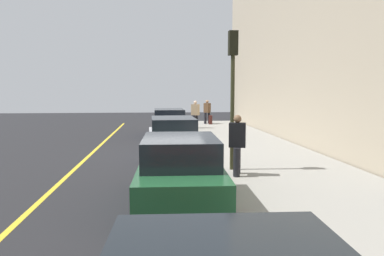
# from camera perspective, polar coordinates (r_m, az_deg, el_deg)

# --- Properties ---
(ground_plane) EXTENTS (56.00, 56.00, 0.00)m
(ground_plane) POSITION_cam_1_polar(r_m,az_deg,el_deg) (14.33, -3.29, -4.20)
(ground_plane) COLOR black
(sidewalk) EXTENTS (28.00, 4.60, 0.15)m
(sidewalk) POSITION_cam_1_polar(r_m,az_deg,el_deg) (14.80, 9.61, -3.66)
(sidewalk) COLOR gray
(sidewalk) RESTS_ON ground
(lane_stripe_centre) EXTENTS (28.00, 0.14, 0.01)m
(lane_stripe_centre) POSITION_cam_1_polar(r_m,az_deg,el_deg) (14.59, -15.99, -4.23)
(lane_stripe_centre) COLOR gold
(lane_stripe_centre) RESTS_ON ground
(snow_bank_curb) EXTENTS (6.84, 0.56, 0.22)m
(snow_bank_curb) POSITION_cam_1_polar(r_m,az_deg,el_deg) (19.63, -1.78, -1.13)
(snow_bank_curb) COLOR white
(snow_bank_curb) RESTS_ON ground
(parked_car_green) EXTENTS (4.21, 2.00, 1.51)m
(parked_car_green) POSITION_cam_1_polar(r_m,az_deg,el_deg) (8.11, -1.91, -6.62)
(parked_car_green) COLOR black
(parked_car_green) RESTS_ON ground
(parked_car_silver) EXTENTS (4.58, 2.00, 1.51)m
(parked_car_silver) POSITION_cam_1_polar(r_m,az_deg,el_deg) (13.81, -3.05, -1.41)
(parked_car_silver) COLOR black
(parked_car_silver) RESTS_ON ground
(parked_car_navy) EXTENTS (4.73, 1.94, 1.51)m
(parked_car_navy) POSITION_cam_1_polar(r_m,az_deg,el_deg) (20.20, -3.67, 0.91)
(parked_car_navy) COLOR black
(parked_car_navy) RESTS_ON ground
(pedestrian_tan_coat) EXTENTS (0.53, 0.56, 1.74)m
(pedestrian_tan_coat) POSITION_cam_1_polar(r_m,az_deg,el_deg) (22.93, 0.53, 2.32)
(pedestrian_tan_coat) COLOR black
(pedestrian_tan_coat) RESTS_ON sidewalk
(pedestrian_brown_coat) EXTENTS (0.54, 0.51, 1.71)m
(pedestrian_brown_coat) POSITION_cam_1_polar(r_m,az_deg,el_deg) (26.05, 2.42, 2.70)
(pedestrian_brown_coat) COLOR black
(pedestrian_brown_coat) RESTS_ON sidewalk
(pedestrian_black_coat) EXTENTS (0.55, 0.52, 1.70)m
(pedestrian_black_coat) POSITION_cam_1_polar(r_m,az_deg,el_deg) (10.14, 7.18, -2.41)
(pedestrian_black_coat) COLOR black
(pedestrian_black_coat) RESTS_ON sidewalk
(traffic_light_pole) EXTENTS (0.35, 0.26, 4.10)m
(traffic_light_pole) POSITION_cam_1_polar(r_m,az_deg,el_deg) (10.77, 6.46, 8.13)
(traffic_light_pole) COLOR #2D2D19
(traffic_light_pole) RESTS_ON sidewalk
(rolling_suitcase) EXTENTS (0.34, 0.22, 0.99)m
(rolling_suitcase) POSITION_cam_1_polar(r_m,az_deg,el_deg) (25.64, 2.93, 1.32)
(rolling_suitcase) COLOR #471E19
(rolling_suitcase) RESTS_ON sidewalk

